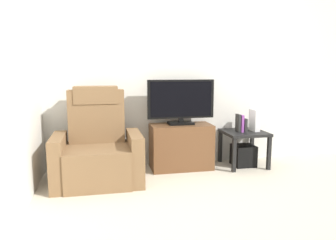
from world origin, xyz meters
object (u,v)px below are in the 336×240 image
object	(u,v)px
book_middle	(241,123)
subwoofer_box	(243,155)
side_table	(244,137)
television	(181,101)
book_rightmost	(244,125)
recliner_armchair	(98,149)
game_console	(254,120)
book_leftmost	(238,123)
tv_stand	(181,146)

from	to	relation	value
book_middle	subwoofer_box	bearing A→B (deg)	18.70
book_middle	side_table	bearing A→B (deg)	18.70
television	book_rightmost	world-z (taller)	television
side_table	book_middle	xyz separation A→B (m)	(-0.06, -0.02, 0.19)
recliner_armchair	book_middle	distance (m)	1.86
television	game_console	bearing A→B (deg)	-3.87
book_middle	book_rightmost	bearing A→B (deg)	0.00
subwoofer_box	game_console	bearing A→B (deg)	3.95
book_rightmost	game_console	xyz separation A→B (m)	(0.16, 0.03, 0.05)
book_middle	television	bearing A→B (deg)	172.96
television	recliner_armchair	size ratio (longest dim) A/B	0.80
book_middle	game_console	bearing A→B (deg)	8.36
recliner_armchair	book_rightmost	xyz separation A→B (m)	(1.89, 0.20, 0.18)
book_leftmost	book_rightmost	bearing A→B (deg)	0.00
television	side_table	size ratio (longest dim) A/B	1.59
book_middle	game_console	size ratio (longest dim) A/B	0.78
game_console	recliner_armchair	bearing A→B (deg)	-173.57
tv_stand	game_console	size ratio (longest dim) A/B	2.75
tv_stand	book_leftmost	bearing A→B (deg)	-6.00
recliner_armchair	book_leftmost	size ratio (longest dim) A/B	4.64
recliner_armchair	side_table	bearing A→B (deg)	11.35
book_leftmost	tv_stand	bearing A→B (deg)	174.00
tv_stand	side_table	size ratio (longest dim) A/B	1.45
game_console	book_rightmost	bearing A→B (deg)	-169.23
recliner_armchair	side_table	xyz separation A→B (m)	(1.90, 0.22, 0.02)
side_table	book_leftmost	xyz separation A→B (m)	(-0.10, -0.02, 0.19)
book_rightmost	tv_stand	bearing A→B (deg)	174.63
television	book_rightmost	size ratio (longest dim) A/B	4.89
side_table	recliner_armchair	bearing A→B (deg)	-173.38
tv_stand	recliner_armchair	distance (m)	1.09
tv_stand	subwoofer_box	world-z (taller)	tv_stand
subwoofer_box	book_leftmost	world-z (taller)	book_leftmost
subwoofer_box	game_console	size ratio (longest dim) A/B	0.98
television	recliner_armchair	distance (m)	1.21
television	game_console	xyz separation A→B (m)	(0.99, -0.07, -0.27)
book_rightmost	book_leftmost	bearing A→B (deg)	180.00
television	subwoofer_box	xyz separation A→B (m)	(0.85, -0.08, -0.74)
recliner_armchair	game_console	size ratio (longest dim) A/B	3.79
tv_stand	game_console	world-z (taller)	game_console
recliner_armchair	side_table	world-z (taller)	recliner_armchair
television	book_rightmost	distance (m)	0.90
subwoofer_box	side_table	bearing A→B (deg)	-135.00
television	subwoofer_box	distance (m)	1.13
side_table	book_rightmost	distance (m)	0.16
side_table	subwoofer_box	xyz separation A→B (m)	(0.00, 0.00, -0.25)
recliner_armchair	book_rightmost	bearing A→B (deg)	10.79
television	recliner_armchair	bearing A→B (deg)	-164.23
recliner_armchair	subwoofer_box	distance (m)	1.93
book_rightmost	side_table	bearing A→B (deg)	57.60
tv_stand	book_leftmost	size ratio (longest dim) A/B	3.37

